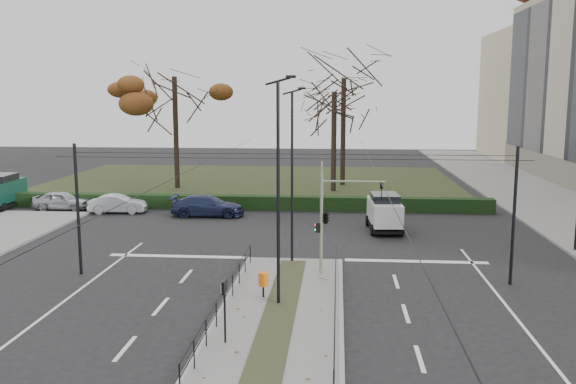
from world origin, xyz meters
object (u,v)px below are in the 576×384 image
object	(u,v)px
parked_car_third	(208,206)
rust_tree	(174,77)
parked_car_first	(62,200)
streetlamp_median_near	(279,191)
parked_car_second	(118,204)
bare_tree_center	(344,86)
traffic_light	(327,216)
streetlamp_median_far	(292,175)
litter_bin	(263,280)
info_panel	(224,294)
green_van	(1,191)
white_van	(384,211)
bare_tree_near	(334,99)

from	to	relation	value
parked_car_third	rust_tree	distance (m)	15.85
parked_car_first	rust_tree	distance (m)	14.97
streetlamp_median_near	parked_car_first	world-z (taller)	streetlamp_median_near
parked_car_second	bare_tree_center	world-z (taller)	bare_tree_center
traffic_light	rust_tree	size ratio (longest dim) A/B	0.36
parked_car_first	rust_tree	xyz separation A→B (m)	(5.64, 10.52, 9.03)
streetlamp_median_far	parked_car_first	size ratio (longest dim) A/B	2.10
litter_bin	streetlamp_median_near	distance (m)	3.82
traffic_light	rust_tree	xyz separation A→B (m)	(-13.61, 25.31, 6.91)
streetlamp_median_far	bare_tree_center	bearing A→B (deg)	84.40
traffic_light	streetlamp_median_near	world-z (taller)	streetlamp_median_near
streetlamp_median_near	bare_tree_center	bearing A→B (deg)	85.33
parked_car_third	litter_bin	bearing A→B (deg)	-162.76
streetlamp_median_far	rust_tree	xyz separation A→B (m)	(-11.90, 23.36, 5.33)
litter_bin	info_panel	bearing A→B (deg)	-98.57
rust_tree	green_van	bearing A→B (deg)	-135.33
litter_bin	white_van	bearing A→B (deg)	66.62
parked_car_third	info_panel	bearing A→B (deg)	-168.39
bare_tree_near	bare_tree_center	bearing A→B (deg)	77.78
green_van	bare_tree_center	size ratio (longest dim) A/B	0.39
parked_car_first	parked_car_second	distance (m)	4.51
traffic_light	parked_car_second	size ratio (longest dim) A/B	1.17
litter_bin	bare_tree_near	distance (m)	29.13
streetlamp_median_far	parked_car_first	distance (m)	22.05
traffic_light	parked_car_second	world-z (taller)	traffic_light
streetlamp_median_near	green_van	world-z (taller)	streetlamp_median_near
streetlamp_median_near	parked_car_first	size ratio (longest dim) A/B	2.18
info_panel	rust_tree	bearing A→B (deg)	107.37
litter_bin	green_van	world-z (taller)	green_van
traffic_light	bare_tree_center	world-z (taller)	bare_tree_center
traffic_light	parked_car_second	xyz separation A→B (m)	(-14.82, 13.93, -2.15)
parked_car_first	bare_tree_center	xyz separation A→B (m)	(20.13, 13.59, 8.26)
streetlamp_median_far	bare_tree_near	xyz separation A→B (m)	(1.79, 22.72, 3.42)
streetlamp_median_far	parked_car_third	world-z (taller)	streetlamp_median_far
traffic_light	streetlamp_median_far	distance (m)	3.04
green_van	rust_tree	size ratio (longest dim) A/B	0.39
white_van	bare_tree_near	bearing A→B (deg)	102.17
info_panel	green_van	bearing A→B (deg)	131.83
traffic_light	green_van	bearing A→B (deg)	147.73
parked_car_second	green_van	size ratio (longest dim) A/B	0.78
litter_bin	parked_car_first	distance (m)	24.83
info_panel	rust_tree	size ratio (longest dim) A/B	0.17
green_van	traffic_light	bearing A→B (deg)	-32.27
traffic_light	white_van	distance (m)	10.47
parked_car_first	green_van	world-z (taller)	green_van
parked_car_third	traffic_light	bearing A→B (deg)	-150.01
litter_bin	bare_tree_center	world-z (taller)	bare_tree_center
streetlamp_median_far	bare_tree_near	bearing A→B (deg)	85.49
parked_car_second	rust_tree	size ratio (longest dim) A/B	0.31
streetlamp_median_near	green_van	size ratio (longest dim) A/B	1.74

